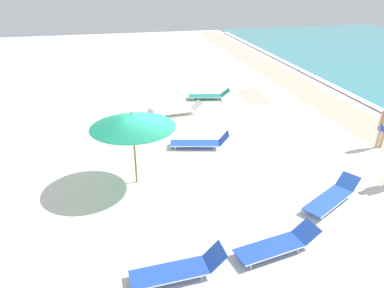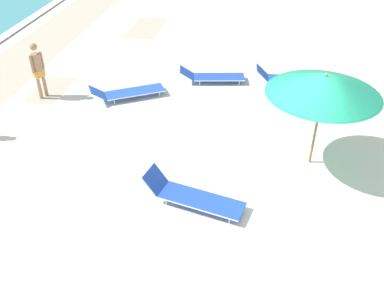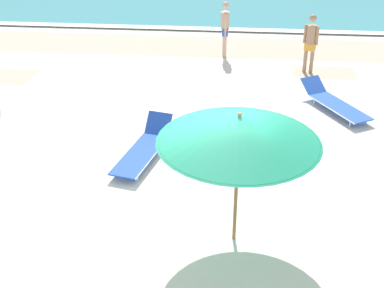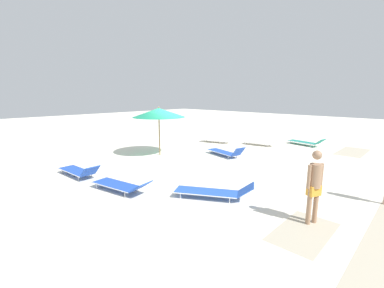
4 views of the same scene
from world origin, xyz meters
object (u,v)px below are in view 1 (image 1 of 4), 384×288
Objects in this scene: beachgoer_wading_adult at (384,123)px; beach_umbrella at (132,121)px; sun_lounger_near_water_right at (277,244)px; sun_lounger_beside_umbrella at (209,95)px; sun_lounger_mid_beach_pair_b at (180,110)px; sun_lounger_mid_beach_pair_a at (179,269)px; sun_lounger_near_water_left at (130,122)px; sun_lounger_mid_beach_solo at (201,142)px; sun_lounger_under_umbrella at (332,196)px.

beach_umbrella is at bearing 176.99° from beachgoer_wading_adult.
sun_lounger_near_water_right is 1.26× the size of beachgoer_wading_adult.
sun_lounger_beside_umbrella is 2.68m from sun_lounger_mid_beach_pair_b.
beachgoer_wading_adult reaches higher than sun_lounger_beside_umbrella.
beach_umbrella reaches higher than beachgoer_wading_adult.
sun_lounger_near_water_right is at bearing 3.67° from sun_lounger_beside_umbrella.
sun_lounger_mid_beach_pair_a is (11.86, -3.95, 0.00)m from sun_lounger_beside_umbrella.
sun_lounger_near_water_left is 3.60m from sun_lounger_mid_beach_solo.
sun_lounger_near_water_left reaches higher than sun_lounger_mid_beach_pair_b.
sun_lounger_mid_beach_solo is 6.87m from beachgoer_wading_adult.
beach_umbrella reaches higher than sun_lounger_near_water_left.
sun_lounger_near_water_left is (2.91, -4.32, 0.01)m from sun_lounger_beside_umbrella.
sun_lounger_under_umbrella is 1.06× the size of sun_lounger_mid_beach_pair_a.
beachgoer_wading_adult is (-4.54, 6.27, 0.79)m from sun_lounger_near_water_right.
sun_lounger_beside_umbrella is (-7.56, 4.48, -1.91)m from beach_umbrella.
sun_lounger_mid_beach_pair_a reaches higher than sun_lounger_mid_beach_pair_b.
sun_lounger_mid_beach_pair_a is at bearing 7.09° from beach_umbrella.
beach_umbrella is 1.16× the size of sun_lounger_near_water_right.
beachgoer_wading_adult is at bearing 45.19° from sun_lounger_beside_umbrella.
sun_lounger_mid_beach_pair_a is 10.20m from sun_lounger_mid_beach_pair_b.
sun_lounger_mid_beach_solo reaches higher than sun_lounger_mid_beach_pair_b.
sun_lounger_mid_beach_solo reaches higher than sun_lounger_beside_umbrella.
sun_lounger_beside_umbrella is at bearing 155.57° from sun_lounger_under_umbrella.
sun_lounger_mid_beach_pair_b is (-3.68, -0.07, -0.01)m from sun_lounger_mid_beach_solo.
beachgoer_wading_adult reaches higher than sun_lounger_near_water_right.
sun_lounger_mid_beach_solo is 1.05× the size of sun_lounger_mid_beach_pair_b.
sun_lounger_beside_umbrella is 0.97× the size of sun_lounger_near_water_left.
sun_lounger_near_water_left is 2.61m from sun_lounger_mid_beach_pair_b.
sun_lounger_beside_umbrella is 8.56m from beachgoer_wading_adult.
beachgoer_wading_adult reaches higher than sun_lounger_mid_beach_pair_a.
sun_lounger_near_water_right is at bearing 16.90° from sun_lounger_mid_beach_solo.
sun_lounger_mid_beach_pair_a is at bearing -157.33° from beachgoer_wading_adult.
sun_lounger_beside_umbrella is 12.50m from sun_lounger_mid_beach_pair_a.
sun_lounger_mid_beach_solo reaches higher than sun_lounger_mid_beach_pair_a.
sun_lounger_mid_beach_pair_a is at bearing -99.25° from sun_lounger_under_umbrella.
sun_lounger_mid_beach_pair_b is (-9.72, -0.45, 0.00)m from sun_lounger_near_water_right.
sun_lounger_mid_beach_solo is at bearing 158.16° from sun_lounger_mid_beach_pair_a.
sun_lounger_mid_beach_pair_b is (-8.14, -2.89, 0.00)m from sun_lounger_under_umbrella.
beach_umbrella is 8.99m from sun_lounger_beside_umbrella.
sun_lounger_mid_beach_solo is (5.54, -1.86, 0.01)m from sun_lounger_beside_umbrella.
sun_lounger_under_umbrella is (2.45, 5.45, -1.91)m from beach_umbrella.
sun_lounger_beside_umbrella reaches higher than sun_lounger_mid_beach_pair_b.
sun_lounger_under_umbrella is 8.64m from sun_lounger_mid_beach_pair_b.
beach_umbrella is 4.73m from sun_lounger_mid_beach_pair_a.
sun_lounger_beside_umbrella is 0.99× the size of sun_lounger_near_water_right.
sun_lounger_near_water_left reaches higher than sun_lounger_under_umbrella.
beach_umbrella is at bearing -32.33° from sun_lounger_mid_beach_pair_b.
sun_lounger_near_water_left is 10.03m from beachgoer_wading_adult.
sun_lounger_mid_beach_pair_b is at bearing -35.11° from sun_lounger_beside_umbrella.
sun_lounger_beside_umbrella is at bearing 162.15° from sun_lounger_near_water_right.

